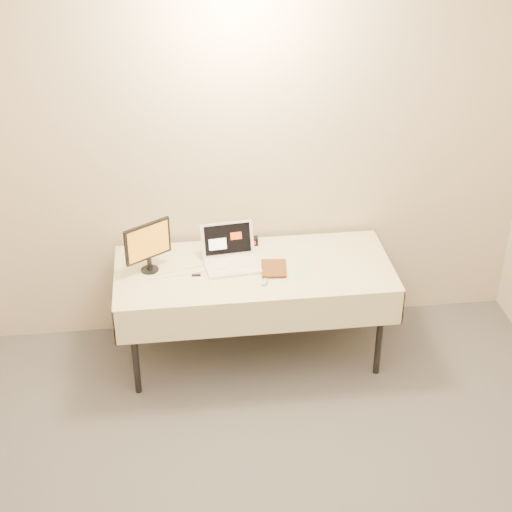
{
  "coord_description": "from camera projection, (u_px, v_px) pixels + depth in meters",
  "views": [
    {
      "loc": [
        -0.54,
        -2.39,
        3.49
      ],
      "look_at": [
        0.01,
        1.99,
        0.86
      ],
      "focal_mm": 55.0,
      "sensor_mm": 36.0,
      "label": 1
    }
  ],
  "objects": [
    {
      "name": "alarm_clock",
      "position": [
        248.0,
        241.0,
        5.5
      ],
      "size": [
        0.14,
        0.06,
        0.06
      ],
      "rotation": [
        0.0,
        0.0,
        -0.06
      ],
      "color": "black",
      "rests_on": "table"
    },
    {
      "name": "back_wall",
      "position": [
        246.0,
        156.0,
        5.32
      ],
      "size": [
        4.0,
        0.1,
        2.7
      ],
      "primitive_type": "cube",
      "color": "beige",
      "rests_on": "ground"
    },
    {
      "name": "clicker",
      "position": [
        265.0,
        282.0,
        5.08
      ],
      "size": [
        0.07,
        0.09,
        0.02
      ],
      "primitive_type": "ellipsoid",
      "rotation": [
        0.0,
        0.0,
        -0.35
      ],
      "color": "#BDBDC0",
      "rests_on": "table"
    },
    {
      "name": "table",
      "position": [
        254.0,
        275.0,
        5.28
      ],
      "size": [
        1.86,
        0.81,
        0.74
      ],
      "color": "black",
      "rests_on": "ground"
    },
    {
      "name": "monitor",
      "position": [
        148.0,
        244.0,
        5.11
      ],
      "size": [
        0.3,
        0.2,
        0.35
      ],
      "rotation": [
        0.0,
        0.0,
        0.57
      ],
      "color": "black",
      "rests_on": "table"
    },
    {
      "name": "laptop",
      "position": [
        230.0,
        255.0,
        5.28
      ],
      "size": [
        0.39,
        0.37,
        0.24
      ],
      "rotation": [
        0.0,
        0.0,
        0.1
      ],
      "color": "white",
      "rests_on": "table"
    },
    {
      "name": "paper_form",
      "position": [
        303.0,
        270.0,
        5.22
      ],
      "size": [
        0.19,
        0.28,
        0.0
      ],
      "primitive_type": "cube",
      "rotation": [
        0.0,
        0.0,
        -0.34
      ],
      "color": "#B8DDB0",
      "rests_on": "table"
    },
    {
      "name": "book",
      "position": [
        262.0,
        256.0,
        5.17
      ],
      "size": [
        0.16,
        0.04,
        0.22
      ],
      "primitive_type": "imported",
      "rotation": [
        0.0,
        0.0,
        -0.11
      ],
      "color": "#98531B",
      "rests_on": "table"
    },
    {
      "name": "usb_dongle",
      "position": [
        196.0,
        275.0,
        5.16
      ],
      "size": [
        0.06,
        0.02,
        0.01
      ],
      "primitive_type": "cube",
      "rotation": [
        0.0,
        0.0,
        -0.03
      ],
      "color": "black",
      "rests_on": "table"
    }
  ]
}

